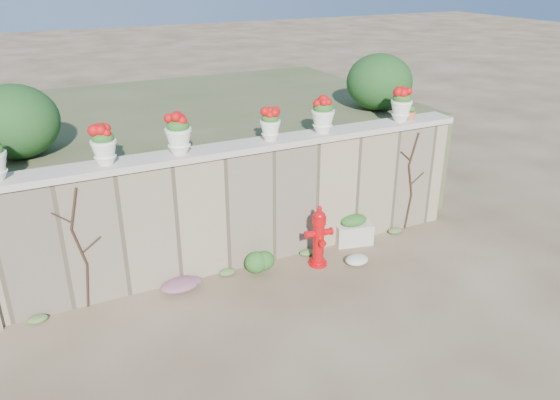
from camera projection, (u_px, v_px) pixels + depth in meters
ground at (297, 315)px, 7.95m from camera, size 80.00×80.00×0.00m
stone_wall at (247, 207)px, 9.03m from camera, size 8.00×0.40×2.00m
wall_cap at (245, 147)px, 8.61m from camera, size 8.10×0.52×0.10m
raised_fill at (188, 152)px, 11.66m from camera, size 9.00×6.00×2.00m
back_shrub_left at (14, 122)px, 8.10m from camera, size 1.30×1.30×1.10m
back_shrub_right at (379, 82)px, 10.78m from camera, size 1.30×1.30×1.10m
vine_left at (80, 248)px, 7.77m from camera, size 0.60×0.04×1.91m
vine_right at (411, 180)px, 10.16m from camera, size 0.60×0.04×1.91m
fire_hydrant at (319, 236)px, 9.06m from camera, size 0.47×0.33×1.08m
planter_box at (353, 230)px, 9.90m from camera, size 0.74×0.53×0.55m
green_shrub at (262, 261)px, 8.89m from camera, size 0.52×0.47×0.50m
magenta_clump at (189, 280)px, 8.63m from camera, size 0.86×0.57×0.23m
white_flowers at (358, 260)px, 9.23m from camera, size 0.52×0.42×0.19m
urn_pot_1 at (104, 145)px, 7.61m from camera, size 0.36×0.36×0.57m
urn_pot_2 at (178, 134)px, 8.04m from camera, size 0.39×0.39×0.62m
urn_pot_3 at (270, 124)px, 8.67m from camera, size 0.33×0.33×0.52m
urn_pot_4 at (323, 115)px, 9.04m from camera, size 0.39×0.39×0.61m
urn_pot_5 at (401, 105)px, 9.70m from camera, size 0.38×0.38×0.60m
terracotta_pot at (410, 114)px, 9.87m from camera, size 0.20×0.20×0.24m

